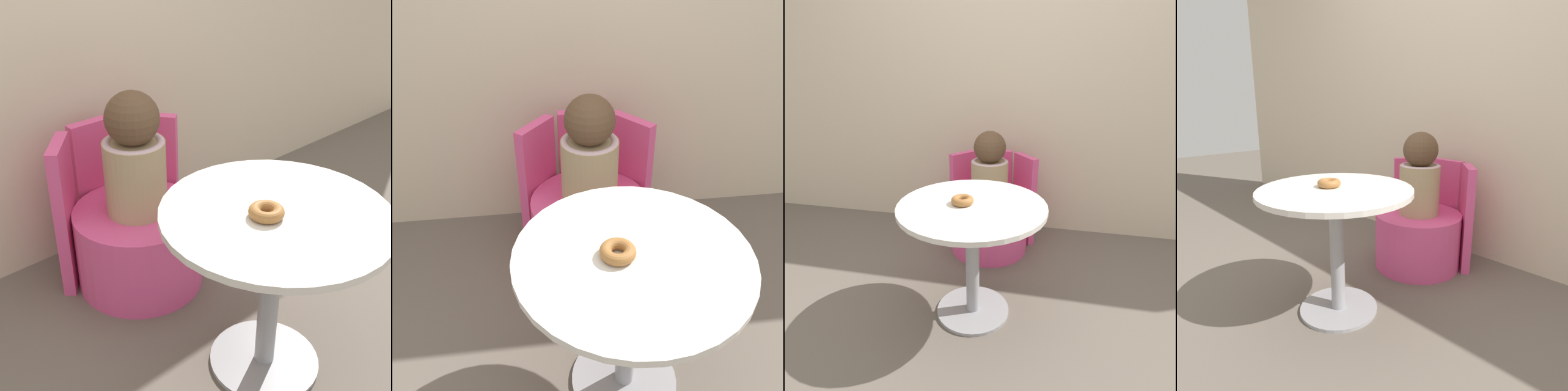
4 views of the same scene
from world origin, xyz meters
TOP-DOWN VIEW (x-y plane):
  - ground_plane at (0.00, 0.00)m, footprint 12.00×12.00m
  - back_wall at (0.00, 1.13)m, footprint 6.00×0.06m
  - round_table at (-0.08, 0.00)m, footprint 0.73×0.73m
  - tub_chair at (-0.13, 0.69)m, footprint 0.54×0.54m
  - booth_backrest at (-0.13, 0.91)m, footprint 0.64×0.23m
  - child_figure at (-0.13, 0.69)m, footprint 0.25×0.25m
  - donut at (-0.13, 0.00)m, footprint 0.11×0.11m

SIDE VIEW (x-z plane):
  - ground_plane at x=0.00m, z-range 0.00..0.00m
  - tub_chair at x=-0.13m, z-range 0.00..0.35m
  - booth_backrest at x=-0.13m, z-range 0.00..0.66m
  - round_table at x=-0.08m, z-range 0.17..0.81m
  - child_figure at x=-0.13m, z-range 0.34..0.85m
  - donut at x=-0.13m, z-range 0.64..0.68m
  - back_wall at x=0.00m, z-range 0.00..2.40m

